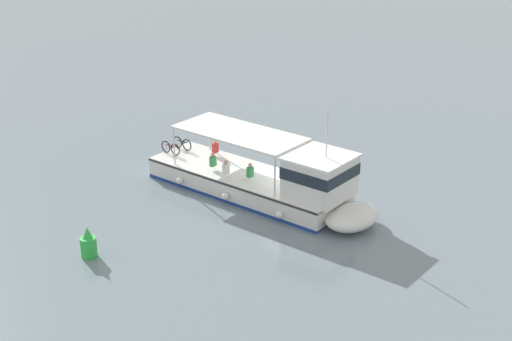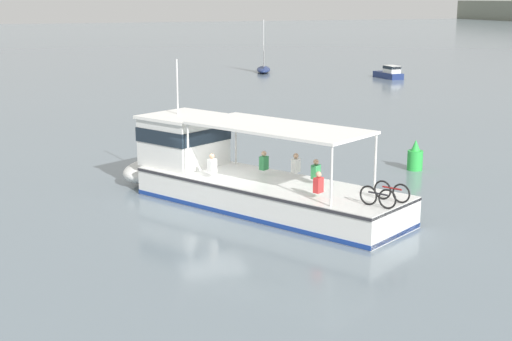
{
  "view_description": "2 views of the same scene",
  "coord_description": "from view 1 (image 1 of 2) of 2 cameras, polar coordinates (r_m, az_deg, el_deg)",
  "views": [
    {
      "loc": [
        -30.66,
        14.14,
        15.52
      ],
      "look_at": [
        0.97,
        1.53,
        1.4
      ],
      "focal_mm": 52.03,
      "sensor_mm": 36.0,
      "label": 1
    },
    {
      "loc": [
        26.17,
        -7.83,
        7.75
      ],
      "look_at": [
        0.97,
        1.53,
        1.4
      ],
      "focal_mm": 51.92,
      "sensor_mm": 36.0,
      "label": 2
    }
  ],
  "objects": [
    {
      "name": "ferry_main",
      "position": [
        36.44,
        1.24,
        -0.94
      ],
      "size": [
        12.57,
        8.99,
        5.32
      ],
      "color": "white",
      "rests_on": "ground"
    },
    {
      "name": "channel_buoy",
      "position": [
        32.38,
        -12.76,
        -5.6
      ],
      "size": [
        0.7,
        0.7,
        1.4
      ],
      "color": "green",
      "rests_on": "ground"
    },
    {
      "name": "ground_plane",
      "position": [
        37.16,
        2.75,
        -2.19
      ],
      "size": [
        400.0,
        400.0,
        0.0
      ],
      "primitive_type": "plane",
      "color": "slate"
    }
  ]
}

